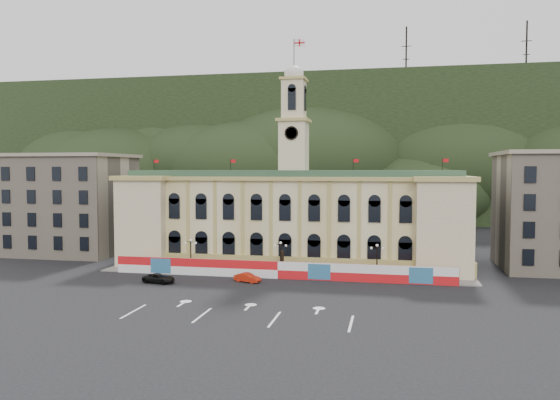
% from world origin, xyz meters
% --- Properties ---
extents(ground, '(260.00, 260.00, 0.00)m').
position_xyz_m(ground, '(0.00, 0.00, 0.00)').
color(ground, black).
rests_on(ground, ground).
extents(lane_markings, '(26.00, 10.00, 0.02)m').
position_xyz_m(lane_markings, '(0.00, -5.00, 0.00)').
color(lane_markings, white).
rests_on(lane_markings, ground).
extents(hill_ridge, '(230.00, 80.00, 64.00)m').
position_xyz_m(hill_ridge, '(0.03, 121.99, 19.48)').
color(hill_ridge, black).
rests_on(hill_ridge, ground).
extents(city_hall, '(56.20, 17.60, 37.10)m').
position_xyz_m(city_hall, '(0.00, 27.63, 7.85)').
color(city_hall, beige).
rests_on(city_hall, ground).
extents(side_building_left, '(21.00, 17.00, 18.60)m').
position_xyz_m(side_building_left, '(-43.00, 30.93, 9.33)').
color(side_building_left, tan).
rests_on(side_building_left, ground).
extents(hoarding_fence, '(50.00, 0.44, 2.50)m').
position_xyz_m(hoarding_fence, '(0.06, 15.07, 1.25)').
color(hoarding_fence, red).
rests_on(hoarding_fence, ground).
extents(pavement, '(56.00, 5.50, 0.16)m').
position_xyz_m(pavement, '(0.00, 17.75, 0.08)').
color(pavement, slate).
rests_on(pavement, ground).
extents(statue, '(1.40, 1.40, 3.72)m').
position_xyz_m(statue, '(0.00, 18.00, 1.19)').
color(statue, '#595651').
rests_on(statue, ground).
extents(lamp_left, '(1.96, 0.44, 5.15)m').
position_xyz_m(lamp_left, '(-14.00, 17.00, 3.07)').
color(lamp_left, black).
rests_on(lamp_left, ground).
extents(lamp_center, '(1.96, 0.44, 5.15)m').
position_xyz_m(lamp_center, '(0.00, 17.00, 3.07)').
color(lamp_center, black).
rests_on(lamp_center, ground).
extents(lamp_right, '(1.96, 0.44, 5.15)m').
position_xyz_m(lamp_right, '(14.00, 17.00, 3.07)').
color(lamp_right, black).
rests_on(lamp_right, ground).
extents(red_sedan, '(3.64, 4.63, 1.26)m').
position_xyz_m(red_sedan, '(-3.67, 11.75, 0.63)').
color(red_sedan, red).
rests_on(red_sedan, ground).
extents(black_suv, '(3.68, 5.32, 1.28)m').
position_xyz_m(black_suv, '(-15.58, 8.82, 0.64)').
color(black_suv, black).
rests_on(black_suv, ground).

